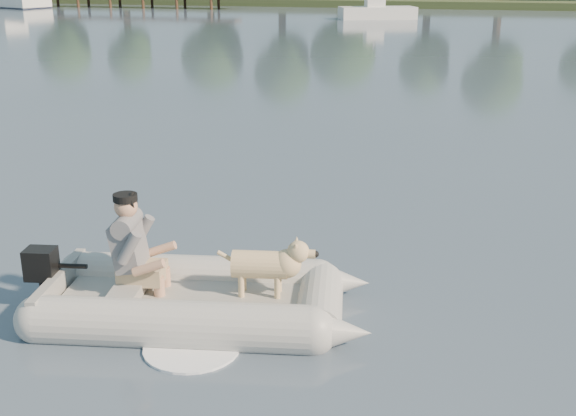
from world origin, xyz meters
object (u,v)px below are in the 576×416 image
(dock, at_px, (137,1))
(motorboat, at_px, (378,4))
(man, at_px, (130,242))
(dinghy, at_px, (197,262))
(dog, at_px, (260,269))

(dock, distance_m, motorboat, 22.97)
(dock, relative_size, man, 16.43)
(man, relative_size, motorboat, 0.21)
(dock, distance_m, man, 57.28)
(dinghy, bearing_deg, man, 175.76)
(man, distance_m, motorboat, 43.69)
(man, bearing_deg, motorboat, 84.73)
(motorboat, bearing_deg, dock, 137.05)
(dinghy, height_order, man, man)
(dock, xyz_separation_m, motorboat, (21.49, -8.10, 0.49))
(man, height_order, dog, man)
(dock, xyz_separation_m, dinghy, (25.41, -51.61, 0.08))
(dock, height_order, man, man)
(dog, bearing_deg, man, 180.00)
(man, bearing_deg, dog, 0.00)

